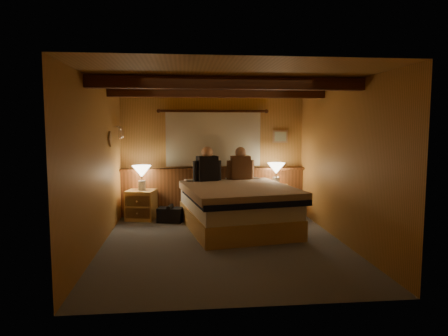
{
  "coord_description": "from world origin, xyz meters",
  "views": [
    {
      "loc": [
        -0.58,
        -5.78,
        1.76
      ],
      "look_at": [
        0.04,
        0.4,
        1.1
      ],
      "focal_mm": 32.0,
      "sensor_mm": 36.0,
      "label": 1
    }
  ],
  "objects": [
    {
      "name": "curtain_window",
      "position": [
        0.0,
        2.03,
        1.52
      ],
      "size": [
        2.18,
        0.09,
        1.11
      ],
      "color": "#4C2813",
      "rests_on": "wall_back"
    },
    {
      "name": "ceiling",
      "position": [
        0.0,
        0.0,
        2.4
      ],
      "size": [
        4.2,
        4.2,
        0.0
      ],
      "primitive_type": "plane",
      "rotation": [
        3.14,
        0.0,
        0.0
      ],
      "color": "#BE8C47",
      "rests_on": "wall_back"
    },
    {
      "name": "person_right",
      "position": [
        0.49,
        1.72,
        1.0
      ],
      "size": [
        0.53,
        0.23,
        0.65
      ],
      "rotation": [
        0.0,
        0.0,
        0.05
      ],
      "color": "#513320",
      "rests_on": "bed"
    },
    {
      "name": "person_left",
      "position": [
        -0.15,
        1.55,
        1.01
      ],
      "size": [
        0.53,
        0.31,
        0.66
      ],
      "rotation": [
        0.0,
        0.0,
        0.28
      ],
      "color": "black",
      "rests_on": "bed"
    },
    {
      "name": "ceiling_beams",
      "position": [
        0.0,
        0.15,
        2.31
      ],
      "size": [
        3.6,
        1.65,
        0.16
      ],
      "color": "#4C2813",
      "rests_on": "ceiling"
    },
    {
      "name": "nightstand_right",
      "position": [
        1.16,
        1.72,
        0.31
      ],
      "size": [
        0.6,
        0.56,
        0.61
      ],
      "rotation": [
        0.0,
        0.0,
        -0.1
      ],
      "color": "tan",
      "rests_on": "floor"
    },
    {
      "name": "lamp_left",
      "position": [
        -1.37,
        1.76,
        0.89
      ],
      "size": [
        0.36,
        0.36,
        0.46
      ],
      "color": "silver",
      "rests_on": "nightstand_left"
    },
    {
      "name": "bed",
      "position": [
        0.31,
        0.89,
        0.39
      ],
      "size": [
        2.02,
        2.45,
        0.75
      ],
      "rotation": [
        0.0,
        0.0,
        0.17
      ],
      "color": "tan",
      "rests_on": "floor"
    },
    {
      "name": "duffel_bag",
      "position": [
        -0.84,
        1.48,
        0.14
      ],
      "size": [
        0.49,
        0.36,
        0.32
      ],
      "rotation": [
        0.0,
        0.0,
        -0.23
      ],
      "color": "black",
      "rests_on": "floor"
    },
    {
      "name": "wall_back",
      "position": [
        0.0,
        2.1,
        1.2
      ],
      "size": [
        3.6,
        0.0,
        3.6
      ],
      "primitive_type": "plane",
      "rotation": [
        1.57,
        0.0,
        0.0
      ],
      "color": "#C28545",
      "rests_on": "floor"
    },
    {
      "name": "framed_print",
      "position": [
        1.35,
        2.08,
        1.55
      ],
      "size": [
        0.3,
        0.04,
        0.25
      ],
      "color": "tan",
      "rests_on": "wall_back"
    },
    {
      "name": "wainscot",
      "position": [
        0.0,
        2.04,
        0.49
      ],
      "size": [
        3.6,
        0.23,
        0.94
      ],
      "color": "brown",
      "rests_on": "wall_back"
    },
    {
      "name": "wall_right",
      "position": [
        1.8,
        0.0,
        1.2
      ],
      "size": [
        0.0,
        4.2,
        4.2
      ],
      "primitive_type": "plane",
      "rotation": [
        1.57,
        0.0,
        -1.57
      ],
      "color": "#C28545",
      "rests_on": "floor"
    },
    {
      "name": "lamp_right",
      "position": [
        1.18,
        1.69,
        0.92
      ],
      "size": [
        0.34,
        0.34,
        0.44
      ],
      "color": "silver",
      "rests_on": "nightstand_right"
    },
    {
      "name": "wall_left",
      "position": [
        -1.8,
        0.0,
        1.2
      ],
      "size": [
        0.0,
        4.2,
        4.2
      ],
      "primitive_type": "plane",
      "rotation": [
        1.57,
        0.0,
        1.57
      ],
      "color": "#C28545",
      "rests_on": "floor"
    },
    {
      "name": "coat_rail",
      "position": [
        -1.72,
        1.58,
        1.67
      ],
      "size": [
        0.05,
        0.55,
        0.24
      ],
      "color": "white",
      "rests_on": "wall_left"
    },
    {
      "name": "wall_front",
      "position": [
        0.0,
        -2.1,
        1.2
      ],
      "size": [
        3.6,
        0.0,
        3.6
      ],
      "primitive_type": "plane",
      "rotation": [
        -1.57,
        0.0,
        0.0
      ],
      "color": "#C28545",
      "rests_on": "floor"
    },
    {
      "name": "nightstand_left",
      "position": [
        -1.39,
        1.74,
        0.28
      ],
      "size": [
        0.59,
        0.55,
        0.56
      ],
      "rotation": [
        0.0,
        0.0,
        -0.21
      ],
      "color": "tan",
      "rests_on": "floor"
    },
    {
      "name": "floor",
      "position": [
        0.0,
        0.0,
        0.0
      ],
      "size": [
        4.2,
        4.2,
        0.0
      ],
      "primitive_type": "plane",
      "color": "#555C65",
      "rests_on": "ground"
    }
  ]
}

